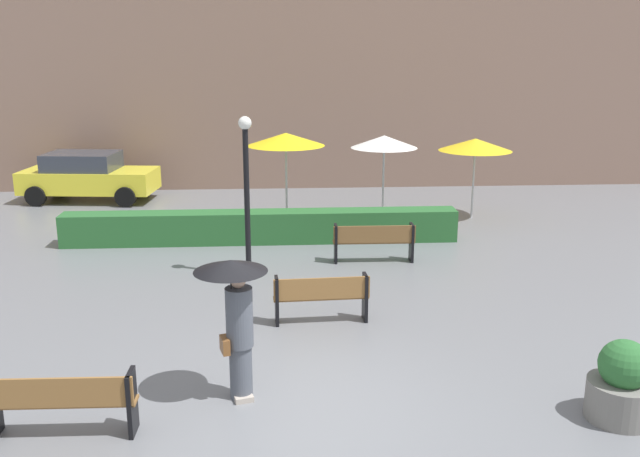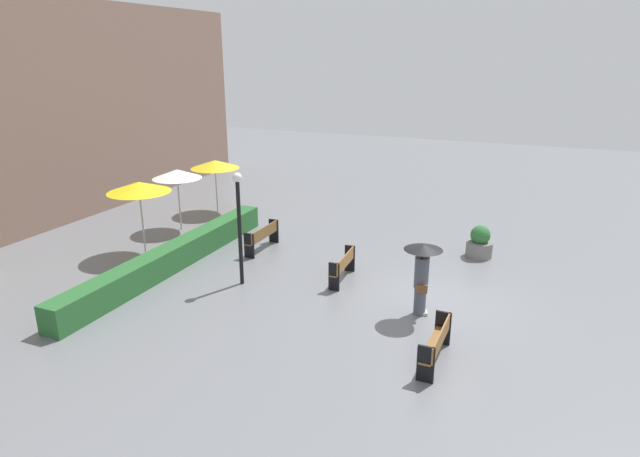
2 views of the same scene
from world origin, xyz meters
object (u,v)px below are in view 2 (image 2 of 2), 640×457
pedestrian_with_umbrella (422,268)px  patio_umbrella_yellow_far (215,164)px  planter_pot (480,243)px  patio_umbrella_yellow (139,187)px  bench_mid_center (343,265)px  bench_back_row (263,236)px  bench_near_left (437,342)px  lamp_post (239,216)px  patio_umbrella_white (177,174)px

pedestrian_with_umbrella → patio_umbrella_yellow_far: size_ratio=0.88×
planter_pot → patio_umbrella_yellow: 11.79m
patio_umbrella_yellow → pedestrian_with_umbrella: bearing=-94.9°
pedestrian_with_umbrella → bench_mid_center: bearing=63.3°
bench_back_row → pedestrian_with_umbrella: (-2.81, -6.30, 0.82)m
patio_umbrella_yellow_far → bench_near_left: bearing=-126.7°
lamp_post → bench_mid_center: bearing=-63.1°
patio_umbrella_white → patio_umbrella_yellow_far: (2.63, 0.00, -0.11)m
pedestrian_with_umbrella → patio_umbrella_yellow: 10.01m
bench_back_row → bench_mid_center: bearing=-111.9°
planter_pot → patio_umbrella_yellow_far: size_ratio=0.48×
pedestrian_with_umbrella → planter_pot: (5.13, -0.90, -0.87)m
bench_near_left → patio_umbrella_yellow: 11.38m
pedestrian_with_umbrella → lamp_post: lamp_post is taller
pedestrian_with_umbrella → patio_umbrella_yellow_far: (6.28, 10.47, 0.79)m
pedestrian_with_umbrella → patio_umbrella_white: patio_umbrella_white is taller
planter_pot → patio_umbrella_yellow: patio_umbrella_yellow is taller
lamp_post → patio_umbrella_yellow: 4.54m
patio_umbrella_yellow → patio_umbrella_white: (2.79, 0.55, -0.16)m
patio_umbrella_white → patio_umbrella_yellow_far: size_ratio=1.05×
bench_near_left → patio_umbrella_white: size_ratio=0.77×
pedestrian_with_umbrella → patio_umbrella_yellow: patio_umbrella_yellow is taller
bench_mid_center → patio_umbrella_yellow: bearing=94.0°
bench_back_row → planter_pot: 7.56m
bench_near_left → lamp_post: size_ratio=0.54×
bench_back_row → pedestrian_with_umbrella: pedestrian_with_umbrella is taller
patio_umbrella_white → bench_near_left: bearing=-117.2°
patio_umbrella_white → bench_back_row: bearing=-101.4°
bench_near_left → bench_back_row: bearing=55.2°
pedestrian_with_umbrella → patio_umbrella_white: size_ratio=0.85×
bench_mid_center → patio_umbrella_white: bearing=73.6°
pedestrian_with_umbrella → planter_pot: bearing=-9.9°
planter_pot → lamp_post: lamp_post is taller
bench_mid_center → pedestrian_with_umbrella: (-1.36, -2.70, 0.82)m
bench_mid_center → planter_pot: bearing=-43.7°
bench_near_left → planter_pot: bearing=-0.2°
bench_mid_center → lamp_post: (-1.41, 2.78, 1.63)m
bench_near_left → lamp_post: lamp_post is taller
patio_umbrella_white → patio_umbrella_yellow_far: patio_umbrella_white is taller
bench_near_left → patio_umbrella_white: 12.87m
bench_mid_center → patio_umbrella_white: size_ratio=0.72×
patio_umbrella_yellow_far → pedestrian_with_umbrella: bearing=-120.9°
bench_mid_center → lamp_post: size_ratio=0.50×
bench_back_row → patio_umbrella_yellow: (-1.96, 3.62, 1.87)m
bench_back_row → bench_mid_center: size_ratio=1.09×
pedestrian_with_umbrella → patio_umbrella_white: bearing=70.8°
lamp_post → patio_umbrella_yellow_far: lamp_post is taller
bench_back_row → lamp_post: 3.39m
bench_near_left → pedestrian_with_umbrella: bearing=21.9°
patio_umbrella_white → patio_umbrella_yellow_far: bearing=0.1°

